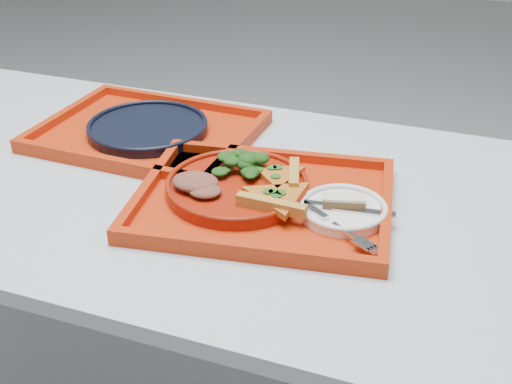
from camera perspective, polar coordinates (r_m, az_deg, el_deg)
table at (r=1.30m, az=-7.72°, el=-1.43°), size 1.60×0.80×0.75m
tray_main at (r=1.15m, az=0.69°, el=-0.98°), size 0.50×0.41×0.01m
tray_far at (r=1.43m, az=-9.54°, el=5.06°), size 0.46×0.36×0.01m
dinner_plate at (r=1.17m, az=-1.68°, el=0.36°), size 0.26×0.26×0.02m
side_plate at (r=1.12m, az=7.74°, el=-1.73°), size 0.15×0.15×0.01m
navy_plate at (r=1.42m, az=-9.59°, el=5.57°), size 0.26×0.26×0.02m
pizza_slice_a at (r=1.11m, az=2.01°, el=-0.29°), size 0.13×0.15×0.02m
pizza_slice_b at (r=1.18m, az=2.00°, el=1.63°), size 0.14×0.13×0.02m
salad_heap at (r=1.20m, az=-1.44°, el=2.70°), size 0.09×0.08×0.04m
meat_portion at (r=1.15m, az=-5.41°, el=0.89°), size 0.09×0.07×0.03m
dessert_bar at (r=1.11m, az=7.82°, el=-0.81°), size 0.08×0.05×0.02m
knife at (r=1.11m, az=7.57°, el=-1.36°), size 0.19×0.04×0.01m
fork at (r=1.06m, az=6.78°, el=-2.67°), size 0.17×0.12×0.01m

